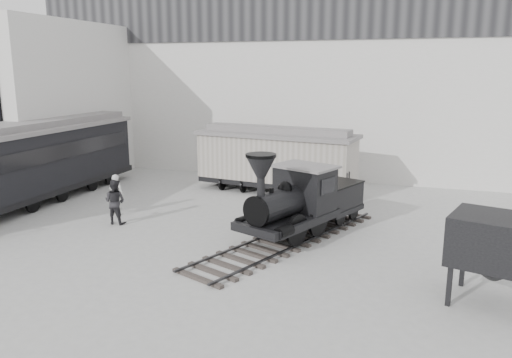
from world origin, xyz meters
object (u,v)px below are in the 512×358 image
(boxcar, at_px, (276,158))
(visitor_b, at_px, (115,202))
(coal_hopper, at_px, (496,248))
(passenger_coach, at_px, (34,161))
(visitor_a, at_px, (116,195))
(locomotive, at_px, (299,205))

(boxcar, bearing_deg, visitor_b, -115.51)
(boxcar, height_order, coal_hopper, boxcar)
(coal_hopper, bearing_deg, passenger_coach, -177.52)
(boxcar, xyz_separation_m, visitor_b, (-4.91, -7.50, -0.88))
(visitor_a, height_order, coal_hopper, coal_hopper)
(locomotive, xyz_separation_m, visitor_b, (-7.76, -0.78, -0.33))
(coal_hopper, bearing_deg, boxcar, 147.44)
(visitor_a, bearing_deg, visitor_b, 115.25)
(passenger_coach, xyz_separation_m, coal_hopper, (19.80, -4.96, -0.39))
(visitor_b, height_order, coal_hopper, coal_hopper)
(locomotive, relative_size, visitor_a, 5.36)
(boxcar, height_order, visitor_a, boxcar)
(visitor_a, bearing_deg, boxcar, -137.22)
(coal_hopper, bearing_deg, visitor_a, -179.80)
(locomotive, bearing_deg, coal_hopper, -9.47)
(boxcar, xyz_separation_m, coal_hopper, (9.26, -10.69, -0.18))
(boxcar, relative_size, passenger_coach, 0.64)
(boxcar, bearing_deg, locomotive, -59.35)
(visitor_a, relative_size, visitor_b, 0.97)
(locomotive, distance_m, visitor_a, 8.47)
(passenger_coach, distance_m, visitor_b, 6.01)
(passenger_coach, height_order, visitor_a, passenger_coach)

